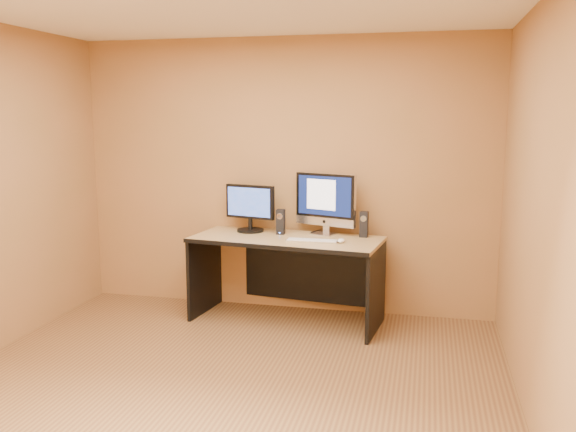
{
  "coord_description": "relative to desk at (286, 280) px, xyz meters",
  "views": [
    {
      "loc": [
        1.35,
        -3.66,
        1.89
      ],
      "look_at": [
        0.16,
        1.49,
        1.0
      ],
      "focal_mm": 38.0,
      "sensor_mm": 36.0,
      "label": 1
    }
  ],
  "objects": [
    {
      "name": "speaker_left",
      "position": [
        -0.09,
        0.15,
        0.51
      ],
      "size": [
        0.07,
        0.08,
        0.23
      ],
      "primitive_type": null,
      "rotation": [
        0.0,
        0.0,
        -0.01
      ],
      "color": "black",
      "rests_on": "desk"
    },
    {
      "name": "keyboard",
      "position": [
        0.26,
        -0.12,
        0.4
      ],
      "size": [
        0.46,
        0.13,
        0.02
      ],
      "primitive_type": "cube",
      "rotation": [
        0.0,
        0.0,
        0.01
      ],
      "color": "silver",
      "rests_on": "desk"
    },
    {
      "name": "speaker_right",
      "position": [
        0.68,
        0.19,
        0.51
      ],
      "size": [
        0.08,
        0.08,
        0.23
      ],
      "primitive_type": null,
      "rotation": [
        0.0,
        0.0,
        -0.06
      ],
      "color": "black",
      "rests_on": "desk"
    },
    {
      "name": "desk",
      "position": [
        0.0,
        0.0,
        0.0
      ],
      "size": [
        1.77,
        0.94,
        0.78
      ],
      "primitive_type": null,
      "rotation": [
        0.0,
        0.0,
        -0.12
      ],
      "color": "tan",
      "rests_on": "ground"
    },
    {
      "name": "second_monitor",
      "position": [
        -0.4,
        0.21,
        0.61
      ],
      "size": [
        0.55,
        0.36,
        0.44
      ],
      "primitive_type": null,
      "rotation": [
        0.0,
        0.0,
        -0.23
      ],
      "color": "black",
      "rests_on": "desk"
    },
    {
      "name": "cable_b",
      "position": [
        0.22,
        0.36,
        0.4
      ],
      "size": [
        0.09,
        0.17,
        0.01
      ],
      "primitive_type": "cylinder",
      "rotation": [
        1.57,
        0.0,
        -0.46
      ],
      "color": "black",
      "rests_on": "desk"
    },
    {
      "name": "imac",
      "position": [
        0.3,
        0.22,
        0.68
      ],
      "size": [
        0.64,
        0.4,
        0.58
      ],
      "primitive_type": null,
      "rotation": [
        0.0,
        0.0,
        -0.32
      ],
      "color": "silver",
      "rests_on": "desk"
    },
    {
      "name": "walls",
      "position": [
        -0.12,
        -1.59,
        0.91
      ],
      "size": [
        4.0,
        4.0,
        2.6
      ],
      "primitive_type": null,
      "color": "#9E6A3F",
      "rests_on": "ground"
    },
    {
      "name": "floor",
      "position": [
        -0.12,
        -1.59,
        -0.39
      ],
      "size": [
        4.0,
        4.0,
        0.0
      ],
      "primitive_type": "plane",
      "color": "brown",
      "rests_on": "ground"
    },
    {
      "name": "mouse",
      "position": [
        0.51,
        -0.1,
        0.41
      ],
      "size": [
        0.07,
        0.11,
        0.04
      ],
      "primitive_type": "ellipsoid",
      "rotation": [
        0.0,
        0.0,
        -0.07
      ],
      "color": "white",
      "rests_on": "desk"
    },
    {
      "name": "cable_a",
      "position": [
        0.27,
        0.3,
        0.4
      ],
      "size": [
        0.1,
        0.22,
        0.01
      ],
      "primitive_type": "cylinder",
      "rotation": [
        1.57,
        0.0,
        0.41
      ],
      "color": "black",
      "rests_on": "desk"
    }
  ]
}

